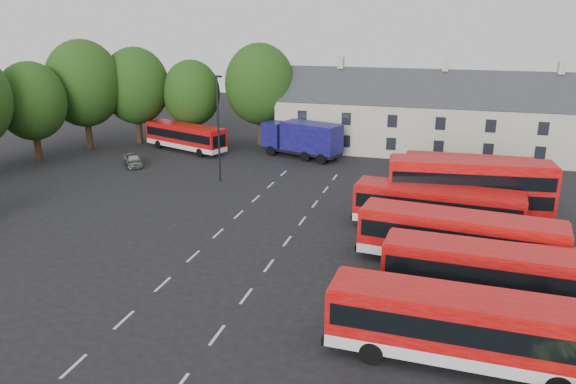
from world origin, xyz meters
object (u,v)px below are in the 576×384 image
Objects in this scene: bus_row_a at (465,324)px; bus_dd_south at (469,188)px; lamppost at (218,126)px; silver_car at (133,160)px; box_truck at (302,138)px.

bus_dd_south reaches higher than bus_row_a.
bus_row_a is at bearing -47.92° from lamppost.
silver_car is at bearing 166.34° from lamppost.
bus_dd_south is 1.28× the size of box_truck.
silver_car is at bearing -133.58° from box_truck.
lamppost reaches higher than bus_row_a.
bus_dd_south is at bearing -53.52° from silver_car.
lamppost is at bearing 160.78° from bus_dd_south.
silver_car is at bearing 142.87° from bus_row_a.
lamppost is (-4.95, -10.56, 2.94)m from box_truck.
lamppost is (-20.86, 23.11, 3.10)m from bus_row_a.
box_truck reaches higher than bus_row_a.
box_truck is at bearing -12.69° from silver_car.
bus_row_a is 18.16m from bus_dd_south.
bus_row_a is 1.29× the size of box_truck.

